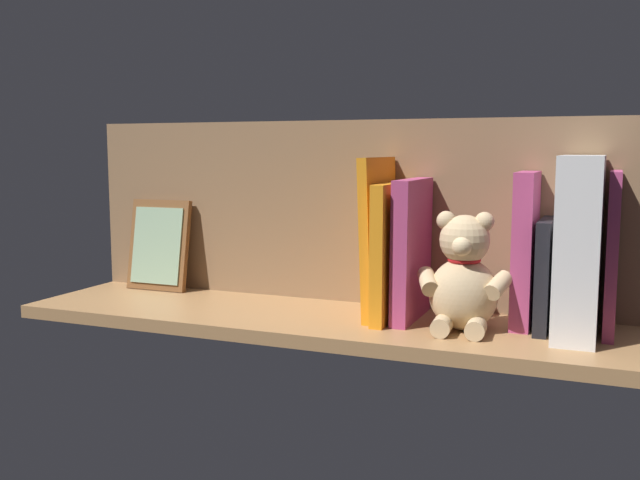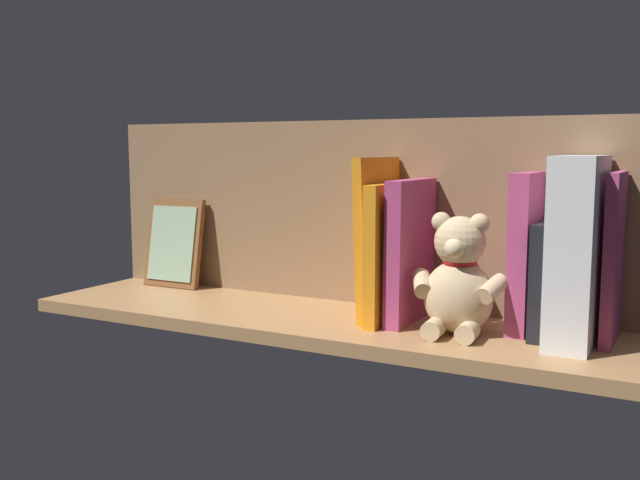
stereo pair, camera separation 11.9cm
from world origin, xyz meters
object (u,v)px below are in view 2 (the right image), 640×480
Objects in this scene: book_0 at (614,258)px; picture_frame_leaning at (174,243)px; dictionary_thick_white at (577,250)px; teddy_bear at (458,281)px.

book_0 is 83.17cm from picture_frame_leaning.
dictionary_thick_white reaches higher than teddy_bear.
picture_frame_leaning is (83.01, -3.85, -3.43)cm from book_0.
teddy_bear reaches higher than picture_frame_leaning.
picture_frame_leaning is at bearing -2.65° from book_0.
teddy_bear is (16.22, 3.36, -5.32)cm from dictionary_thick_white.
picture_frame_leaning is (62.21, -9.75, 0.75)cm from teddy_bear.
dictionary_thick_white is 1.50× the size of picture_frame_leaning.
teddy_bear is (20.80, 5.91, -4.18)cm from book_0.
book_0 is at bearing -168.24° from teddy_bear.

